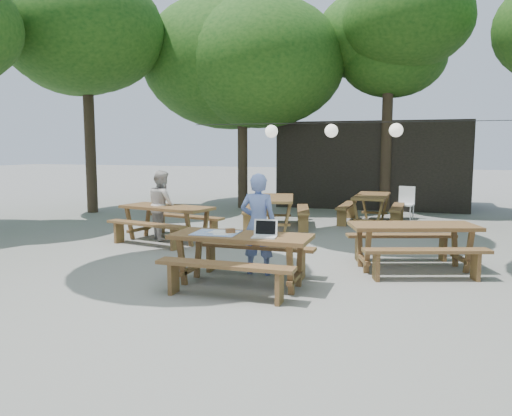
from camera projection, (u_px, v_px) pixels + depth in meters
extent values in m
plane|color=slate|center=(275.00, 283.00, 7.34)|extent=(80.00, 80.00, 0.00)
cube|color=black|center=(373.00, 164.00, 16.93)|extent=(6.00, 3.00, 2.80)
cube|color=brown|center=(241.00, 237.00, 7.13)|extent=(2.00, 0.80, 0.06)
cube|color=brown|center=(224.00, 265.00, 6.55)|extent=(1.90, 0.28, 0.05)
cube|color=brown|center=(255.00, 246.00, 7.78)|extent=(1.90, 0.28, 0.05)
cube|color=brown|center=(241.00, 262.00, 7.18)|extent=(1.70, 0.70, 0.69)
cube|color=brown|center=(167.00, 207.00, 10.54)|extent=(2.12, 1.21, 0.06)
cube|color=brown|center=(146.00, 224.00, 10.01)|extent=(1.92, 0.68, 0.05)
cube|color=brown|center=(186.00, 216.00, 11.13)|extent=(1.92, 0.68, 0.05)
cube|color=brown|center=(167.00, 225.00, 10.59)|extent=(1.81, 1.04, 0.69)
cube|color=brown|center=(413.00, 226.00, 8.07)|extent=(2.15, 1.39, 0.06)
cube|color=brown|center=(427.00, 251.00, 7.45)|extent=(1.89, 0.86, 0.05)
cube|color=brown|center=(401.00, 235.00, 8.74)|extent=(1.89, 0.86, 0.05)
cube|color=brown|center=(413.00, 249.00, 8.11)|extent=(1.83, 1.20, 0.69)
cube|color=brown|center=(277.00, 198.00, 12.39)|extent=(1.25, 2.13, 0.06)
cube|color=brown|center=(303.00, 209.00, 12.38)|extent=(0.72, 1.91, 0.05)
cube|color=brown|center=(251.00, 209.00, 12.48)|extent=(0.72, 1.91, 0.05)
cube|color=brown|center=(277.00, 213.00, 12.44)|extent=(1.08, 1.82, 0.69)
cube|color=brown|center=(372.00, 196.00, 12.98)|extent=(0.84, 2.02, 0.06)
cube|color=brown|center=(397.00, 207.00, 12.80)|extent=(0.32, 1.91, 0.05)
cube|color=brown|center=(347.00, 205.00, 13.23)|extent=(0.32, 1.91, 0.05)
cube|color=brown|center=(371.00, 210.00, 13.03)|extent=(0.74, 1.72, 0.69)
imported|color=#7890DC|center=(258.00, 224.00, 7.79)|extent=(0.59, 0.40, 1.59)
imported|color=silver|center=(162.00, 205.00, 10.77)|extent=(0.91, 0.92, 1.50)
cube|color=white|center=(405.00, 205.00, 13.76)|extent=(0.52, 0.52, 0.04)
cube|color=white|center=(407.00, 195.00, 13.91)|extent=(0.44, 0.13, 0.48)
cube|color=white|center=(405.00, 212.00, 13.79)|extent=(0.49, 0.49, 0.38)
cube|color=white|center=(264.00, 237.00, 6.88)|extent=(0.35, 0.26, 0.02)
cube|color=white|center=(266.00, 227.00, 6.98)|extent=(0.33, 0.10, 0.23)
cube|color=black|center=(266.00, 227.00, 6.97)|extent=(0.28, 0.07, 0.19)
cube|color=blue|center=(216.00, 233.00, 7.24)|extent=(0.68, 0.59, 0.01)
cube|color=white|center=(220.00, 233.00, 7.18)|extent=(0.32, 0.36, 0.00)
cube|color=white|center=(230.00, 232.00, 7.24)|extent=(0.28, 0.34, 0.00)
cube|color=white|center=(218.00, 232.00, 7.30)|extent=(0.21, 0.30, 0.00)
cube|color=brown|center=(230.00, 231.00, 7.19)|extent=(0.16, 0.15, 0.06)
cylinder|color=black|center=(359.00, 122.00, 12.53)|extent=(9.00, 0.02, 0.02)
sphere|color=white|center=(271.00, 131.00, 13.26)|extent=(0.34, 0.34, 0.34)
sphere|color=white|center=(331.00, 131.00, 12.77)|extent=(0.34, 0.34, 0.34)
sphere|color=white|center=(396.00, 130.00, 12.28)|extent=(0.34, 0.34, 0.34)
cylinder|color=#2D2319|center=(90.00, 130.00, 14.99)|extent=(0.32, 0.32, 4.97)
ellipsoid|color=#164612|center=(86.00, 34.00, 14.65)|extent=(4.29, 4.29, 3.22)
cylinder|color=#2D2319|center=(243.00, 134.00, 16.14)|extent=(0.32, 0.32, 4.81)
ellipsoid|color=#164612|center=(242.00, 48.00, 15.81)|extent=(5.45, 5.45, 4.09)
cylinder|color=#2D2319|center=(387.00, 133.00, 15.24)|extent=(0.32, 0.32, 4.82)
ellipsoid|color=#164612|center=(390.00, 42.00, 14.90)|extent=(4.11, 4.11, 3.08)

